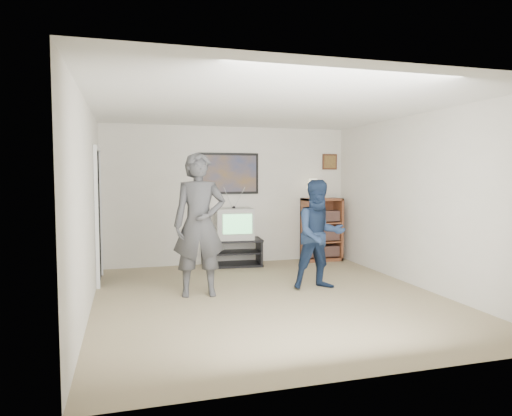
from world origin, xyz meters
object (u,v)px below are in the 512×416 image
bookshelf (322,229)px  person_short (320,235)px  media_stand (234,252)px  crt_television (234,224)px  person_tall (199,225)px

bookshelf → person_short: (-0.93, -2.00, 0.19)m
media_stand → crt_television: size_ratio=1.56×
media_stand → person_short: person_short is taller
person_tall → media_stand: bearing=68.9°
bookshelf → person_short: bearing=-114.9°
bookshelf → person_tall: size_ratio=0.62×
media_stand → bookshelf: bearing=7.0°
media_stand → person_short: 2.17m
media_stand → bookshelf: 1.75m
crt_television → person_tall: 2.07m
media_stand → crt_television: crt_television is taller
media_stand → crt_television: 0.52m
person_tall → bookshelf: bearing=41.0°
media_stand → crt_television: bearing=-174.6°
crt_television → person_tall: size_ratio=0.34×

